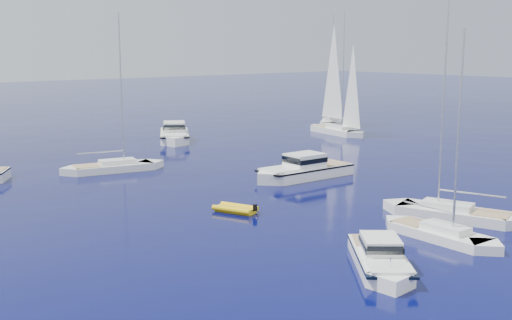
# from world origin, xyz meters

# --- Properties ---
(motor_cruiser_left) EXTENTS (7.17, 7.80, 2.13)m
(motor_cruiser_left) POSITION_xyz_m (-8.07, 5.27, 0.00)
(motor_cruiser_left) COLOR white
(motor_cruiser_left) RESTS_ON ground
(motor_cruiser_centre) EXTENTS (10.67, 3.65, 2.77)m
(motor_cruiser_centre) POSITION_xyz_m (4.96, 24.58, 0.00)
(motor_cruiser_centre) COLOR white
(motor_cruiser_centre) RESTS_ON ground
(motor_cruiser_distant) EXTENTS (8.86, 11.38, 2.96)m
(motor_cruiser_distant) POSITION_xyz_m (8.50, 50.96, 0.00)
(motor_cruiser_distant) COLOR white
(motor_cruiser_distant) RESTS_ON ground
(sailboat_fore) EXTENTS (2.60, 8.84, 12.88)m
(sailboat_fore) POSITION_xyz_m (-1.24, 6.32, 0.00)
(sailboat_fore) COLOR white
(sailboat_fore) RESTS_ON ground
(sailboat_mid_r) EXTENTS (5.71, 10.62, 15.13)m
(sailboat_mid_r) POSITION_xyz_m (3.37, 8.43, 0.00)
(sailboat_mid_r) COLOR silver
(sailboat_mid_r) RESTS_ON ground
(sailboat_centre) EXTENTS (10.53, 4.83, 14.99)m
(sailboat_centre) POSITION_xyz_m (-6.40, 38.10, 0.00)
(sailboat_centre) COLOR silver
(sailboat_centre) RESTS_ON ground
(sailboat_sails_r) EXTENTS (4.68, 11.58, 16.54)m
(sailboat_sails_r) POSITION_xyz_m (28.67, 42.67, 0.00)
(sailboat_sails_r) COLOR silver
(sailboat_sails_r) RESTS_ON ground
(sailboat_sails_far) EXTENTS (10.65, 9.51, 16.71)m
(sailboat_sails_far) POSITION_xyz_m (35.38, 49.87, 0.00)
(sailboat_sails_far) COLOR silver
(sailboat_sails_far) RESTS_ON ground
(tender_yellow) EXTENTS (2.78, 3.57, 0.95)m
(tender_yellow) POSITION_xyz_m (-6.81, 19.14, 0.00)
(tender_yellow) COLOR yellow
(tender_yellow) RESTS_ON ground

